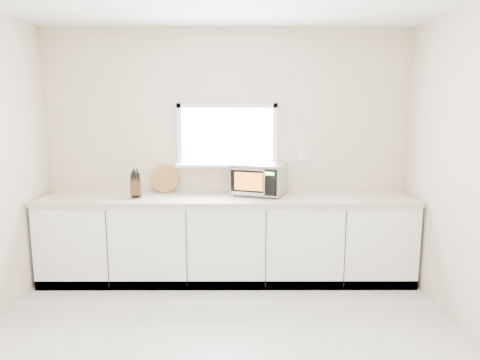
{
  "coord_description": "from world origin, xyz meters",
  "views": [
    {
      "loc": [
        0.13,
        -2.74,
        1.83
      ],
      "look_at": [
        0.14,
        1.55,
        1.12
      ],
      "focal_mm": 32.0,
      "sensor_mm": 36.0,
      "label": 1
    }
  ],
  "objects": [
    {
      "name": "microwave",
      "position": [
        0.35,
        1.82,
        1.1
      ],
      "size": [
        0.63,
        0.56,
        0.34
      ],
      "rotation": [
        0.0,
        0.0,
        -0.35
      ],
      "color": "black",
      "rests_on": "countertop"
    },
    {
      "name": "coffee_grinder",
      "position": [
        0.48,
        1.7,
        1.02
      ],
      "size": [
        0.12,
        0.12,
        0.21
      ],
      "rotation": [
        0.0,
        0.0,
        -0.01
      ],
      "color": "#B7BABF",
      "rests_on": "countertop"
    },
    {
      "name": "countertop",
      "position": [
        0.0,
        1.69,
        0.9
      ],
      "size": [
        3.92,
        0.64,
        0.04
      ],
      "primitive_type": "cube",
      "color": "beige",
      "rests_on": "cabinets"
    },
    {
      "name": "cabinets",
      "position": [
        0.0,
        1.7,
        0.44
      ],
      "size": [
        3.92,
        0.6,
        0.88
      ],
      "primitive_type": "cube",
      "color": "white",
      "rests_on": "ground"
    },
    {
      "name": "back_wall",
      "position": [
        0.0,
        2.0,
        1.36
      ],
      "size": [
        4.0,
        0.17,
        2.7
      ],
      "color": "beige",
      "rests_on": "ground"
    },
    {
      "name": "knife_block",
      "position": [
        -0.95,
        1.67,
        1.05
      ],
      "size": [
        0.14,
        0.23,
        0.31
      ],
      "rotation": [
        0.0,
        0.0,
        0.16
      ],
      "color": "#4D311B",
      "rests_on": "countertop"
    },
    {
      "name": "cutting_board",
      "position": [
        -0.7,
        1.94,
        1.07
      ],
      "size": [
        0.31,
        0.07,
        0.31
      ],
      "primitive_type": "cylinder",
      "rotation": [
        1.4,
        0.0,
        0.0
      ],
      "color": "#9B673C",
      "rests_on": "countertop"
    }
  ]
}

